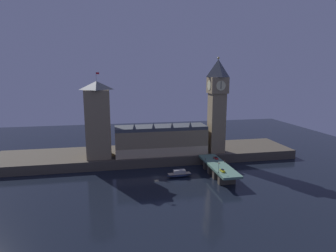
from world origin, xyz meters
name	(u,v)px	position (x,y,z in m)	size (l,w,h in m)	color
ground_plane	(157,177)	(0.00, 0.00, 0.00)	(400.00, 400.00, 0.00)	black
embankment	(149,155)	(0.00, 39.00, 3.27)	(220.00, 42.00, 6.54)	#4C4438
parliament_hall	(161,140)	(7.94, 29.89, 16.70)	(65.57, 19.12, 24.41)	#8E7A56
clock_tower	(217,103)	(48.88, 26.85, 43.04)	(13.13, 13.24, 69.11)	#8E7A56
victoria_tower	(98,120)	(-35.81, 29.65, 32.95)	(16.63, 16.63, 58.61)	#8E7A56
bridge	(218,168)	(38.86, -5.00, 4.87)	(11.89, 46.00, 7.45)	slate
car_northbound_trail	(222,171)	(36.25, -18.18, 8.15)	(1.93, 4.46, 1.50)	yellow
car_southbound_trail	(216,158)	(41.48, 6.47, 8.10)	(2.08, 4.27, 1.38)	red
pedestrian_mid_walk	(225,161)	(44.09, -2.26, 8.38)	(0.38, 0.38, 1.76)	black
pedestrian_far_rail	(205,159)	(33.63, 5.36, 8.30)	(0.38, 0.38, 1.62)	black
street_lamp_near	(219,167)	(33.23, -19.72, 11.28)	(1.34, 0.60, 6.11)	#2D3333
boat_upstream	(179,174)	(14.13, -2.35, 1.68)	(16.42, 5.54, 4.59)	#1E2842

